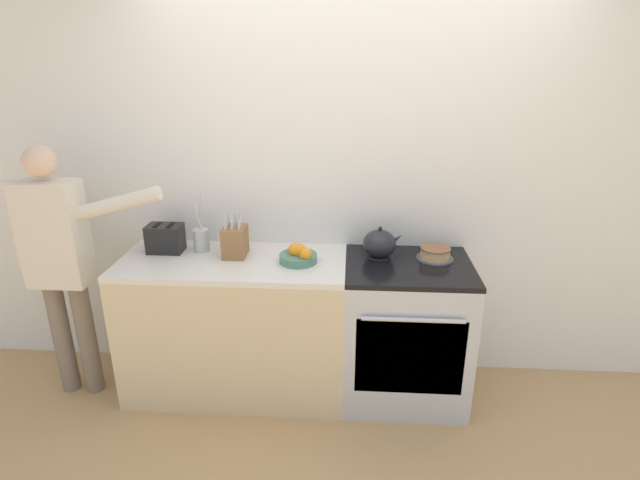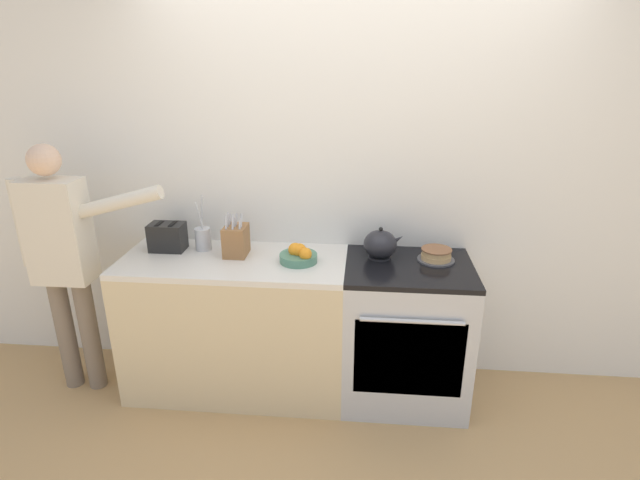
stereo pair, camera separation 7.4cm
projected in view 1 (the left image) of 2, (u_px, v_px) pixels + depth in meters
ground_plane at (348, 421)px, 2.96m from camera, size 16.00×16.00×0.00m
wall_back at (353, 182)px, 3.09m from camera, size 8.00×0.04×2.60m
counter_cabinet at (236, 325)px, 3.13m from camera, size 1.36×0.61×0.89m
stove_range at (405, 331)px, 3.07m from camera, size 0.74×0.64×0.89m
layer_cake at (435, 254)px, 2.97m from camera, size 0.22×0.22×0.08m
tea_kettle at (380, 244)px, 2.99m from camera, size 0.24×0.20×0.19m
knife_block at (235, 241)px, 3.01m from camera, size 0.13×0.18×0.27m
utensil_crock at (201, 239)px, 3.09m from camera, size 0.10×0.10×0.34m
fruit_bowl at (299, 255)px, 2.93m from camera, size 0.22×0.22×0.11m
toaster at (165, 238)px, 3.07m from camera, size 0.23×0.14×0.18m
person_baker at (59, 254)px, 2.92m from camera, size 0.91×0.20×1.58m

